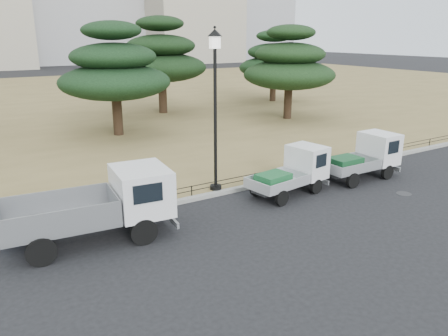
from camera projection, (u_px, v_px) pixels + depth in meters
ground at (254, 218)px, 15.16m from camera, size 220.00×220.00×0.00m
lawn at (60, 103)px, 39.99m from camera, size 120.00×56.00×0.15m
curb at (216, 194)px, 17.25m from camera, size 120.00×0.25×0.16m
truck_large at (100, 204)px, 13.24m from camera, size 5.07×2.39×2.14m
truck_kei_front at (293, 172)px, 17.31m from camera, size 3.60×1.92×1.81m
truck_kei_rear at (364, 157)px, 19.17m from camera, size 3.67×1.61×1.92m
street_lamp at (215, 85)px, 16.33m from camera, size 0.55×0.55×6.15m
pipe_fence at (214, 184)px, 17.26m from camera, size 38.00×0.04×0.40m
tarp_pile at (0, 222)px, 13.52m from camera, size 1.54×1.18×0.98m
manhole at (404, 194)px, 17.46m from camera, size 0.60×0.60×0.01m
pine_center_left at (114, 71)px, 25.95m from camera, size 6.64×6.64×6.75m
pine_center_right at (161, 58)px, 33.42m from camera, size 6.91×6.91×7.33m
pine_east_near at (289, 65)px, 31.23m from camera, size 6.58×6.58×6.65m
pine_east_far at (274, 61)px, 39.77m from camera, size 6.33×6.33×6.36m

